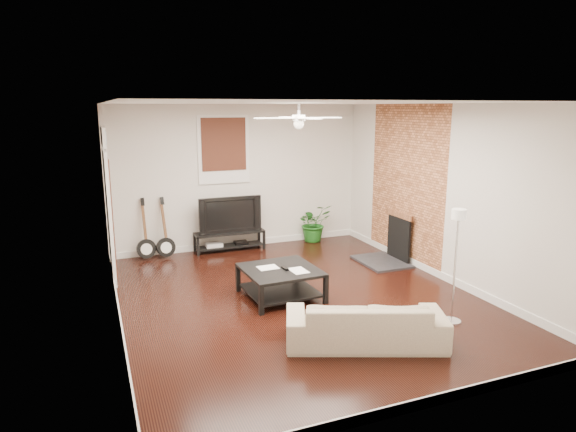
# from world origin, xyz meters

# --- Properties ---
(room) EXTENTS (5.01, 6.01, 2.81)m
(room) POSITION_xyz_m (0.00, 0.00, 1.40)
(room) COLOR black
(room) RESTS_ON ground
(brick_accent) EXTENTS (0.02, 2.20, 2.80)m
(brick_accent) POSITION_xyz_m (2.49, 1.00, 1.40)
(brick_accent) COLOR brown
(brick_accent) RESTS_ON floor
(fireplace) EXTENTS (0.80, 1.10, 0.92)m
(fireplace) POSITION_xyz_m (2.20, 1.00, 0.46)
(fireplace) COLOR black
(fireplace) RESTS_ON floor
(window_back) EXTENTS (1.00, 0.06, 1.30)m
(window_back) POSITION_xyz_m (-0.30, 2.97, 1.95)
(window_back) COLOR #3C1A10
(window_back) RESTS_ON wall_back
(door_left) EXTENTS (0.08, 1.00, 2.50)m
(door_left) POSITION_xyz_m (-2.46, 1.90, 1.25)
(door_left) COLOR white
(door_left) RESTS_ON wall_left
(tv_stand) EXTENTS (1.35, 0.36, 0.38)m
(tv_stand) POSITION_xyz_m (-0.28, 2.78, 0.19)
(tv_stand) COLOR black
(tv_stand) RESTS_ON floor
(tv) EXTENTS (1.21, 0.16, 0.70)m
(tv) POSITION_xyz_m (-0.28, 2.80, 0.73)
(tv) COLOR black
(tv) RESTS_ON tv_stand
(coffee_table) EXTENTS (1.09, 1.09, 0.44)m
(coffee_table) POSITION_xyz_m (-0.23, 0.12, 0.22)
(coffee_table) COLOR black
(coffee_table) RESTS_ON floor
(sofa) EXTENTS (1.99, 1.36, 0.54)m
(sofa) POSITION_xyz_m (0.18, -1.63, 0.27)
(sofa) COLOR #C3AA92
(sofa) RESTS_ON floor
(floor_lamp) EXTENTS (0.32, 0.32, 1.52)m
(floor_lamp) POSITION_xyz_m (1.53, -1.53, 0.76)
(floor_lamp) COLOR silver
(floor_lamp) RESTS_ON floor
(potted_plant) EXTENTS (0.77, 0.69, 0.78)m
(potted_plant) POSITION_xyz_m (1.53, 2.82, 0.39)
(potted_plant) COLOR #1B5C1A
(potted_plant) RESTS_ON floor
(guitar_left) EXTENTS (0.38, 0.29, 1.15)m
(guitar_left) POSITION_xyz_m (-1.86, 2.75, 0.57)
(guitar_left) COLOR black
(guitar_left) RESTS_ON floor
(guitar_right) EXTENTS (0.40, 0.32, 1.15)m
(guitar_right) POSITION_xyz_m (-1.51, 2.72, 0.57)
(guitar_right) COLOR black
(guitar_right) RESTS_ON floor
(ceiling_fan) EXTENTS (1.24, 1.24, 0.32)m
(ceiling_fan) POSITION_xyz_m (0.00, 0.00, 2.60)
(ceiling_fan) COLOR white
(ceiling_fan) RESTS_ON ceiling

